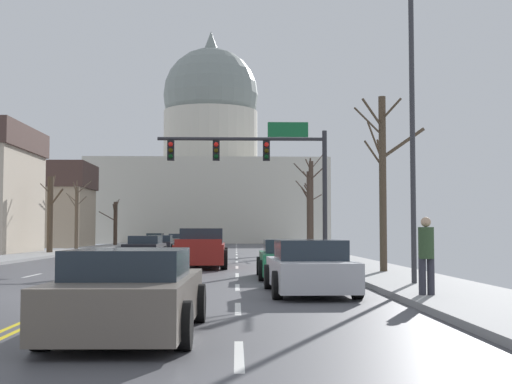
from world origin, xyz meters
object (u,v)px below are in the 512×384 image
Objects in this scene: sedan_oncoming_03 at (155,239)px; pedestrian_00 at (426,252)px; street_lamp_right at (401,102)px; sedan_oncoming_01 at (160,244)px; sedan_oncoming_02 at (179,241)px; pickup_truck_near_00 at (201,250)px; sedan_oncoming_00 at (145,247)px; signal_gantry at (263,161)px; sedan_near_02 at (309,269)px; sedan_near_01 at (289,260)px; sedan_near_03 at (130,294)px.

pedestrian_00 reaches higher than sedan_oncoming_03.
street_lamp_right is 5.20m from pedestrian_00.
street_lamp_right is 1.89× the size of sedan_oncoming_01.
sedan_oncoming_02 is 2.61× the size of pedestrian_00.
sedan_oncoming_02 is at bearing 96.28° from pickup_truck_near_00.
pedestrian_00 reaches higher than sedan_oncoming_02.
sedan_oncoming_00 is 23.25m from sedan_oncoming_02.
signal_gantry is 4.68× the size of pedestrian_00.
signal_gantry reaches higher than sedan_oncoming_03.
sedan_near_02 reaches higher than sedan_oncoming_02.
street_lamp_right is at bearing -77.06° from sedan_oncoming_03.
pickup_truck_near_00 is at bearing 115.19° from sedan_near_01.
pedestrian_00 is at bearing -68.75° from pickup_truck_near_00.
sedan_near_02 is at bearing -75.38° from pickup_truck_near_00.
sedan_oncoming_00 is at bearing -89.98° from sedan_oncoming_02.
pickup_truck_near_00 is (-2.74, -2.94, -4.07)m from signal_gantry.
sedan_near_02 is 46.45m from sedan_oncoming_02.
street_lamp_right is (3.17, -13.95, 0.20)m from signal_gantry.
pedestrian_00 reaches higher than sedan_oncoming_01.
sedan_near_01 is 5.70m from sedan_near_02.
sedan_oncoming_03 is (-10.53, 58.86, -0.01)m from sedan_near_02.
sedan_oncoming_03 is 2.63× the size of pedestrian_00.
sedan_near_01 is at bearing -75.42° from sedan_oncoming_01.
sedan_oncoming_00 is (-3.67, 10.19, -0.14)m from pickup_truck_near_00.
signal_gantry is 17.98m from pedestrian_00.
sedan_near_01 is 12.81m from sedan_near_03.
signal_gantry is at bearing -77.02° from sedan_oncoming_03.
pedestrian_00 is at bearing -95.02° from street_lamp_right.
signal_gantry is at bearing -69.40° from sedan_oncoming_01.
sedan_near_02 is at bearing -79.85° from sedan_oncoming_03.
sedan_oncoming_00 is at bearing 112.02° from sedan_near_01.
pedestrian_00 is (9.29, -47.86, 0.48)m from sedan_oncoming_02.
pedestrian_00 is at bearing 39.79° from sedan_near_03.
sedan_near_03 is 2.67× the size of pedestrian_00.
street_lamp_right is 13.21m from pickup_truck_near_00.
pickup_truck_near_00 is 7.50m from sedan_near_01.
sedan_oncoming_03 is (-3.59, 12.93, -0.01)m from sedan_oncoming_02.
sedan_near_01 is 54.18m from sedan_oncoming_03.
sedan_near_01 is at bearing 90.64° from sedan_near_02.
sedan_near_02 is at bearing -88.06° from signal_gantry.
sedan_oncoming_03 is at bearing 96.26° from sedan_near_03.
sedan_oncoming_02 is at bearing 99.70° from sedan_near_01.
signal_gantry is at bearing 92.69° from sedan_near_01.
sedan_near_01 is at bearing -67.98° from sedan_oncoming_00.
street_lamp_right reaches higher than sedan_oncoming_00.
sedan_near_02 is (0.06, -5.70, 0.01)m from sedan_near_01.
sedan_near_02 is at bearing -81.41° from sedan_oncoming_02.
sedan_oncoming_00 is at bearing 114.32° from street_lamp_right.
sedan_oncoming_02 is (0.32, 12.59, 0.03)m from sedan_oncoming_01.
street_lamp_right is at bearing -77.83° from sedan_oncoming_02.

